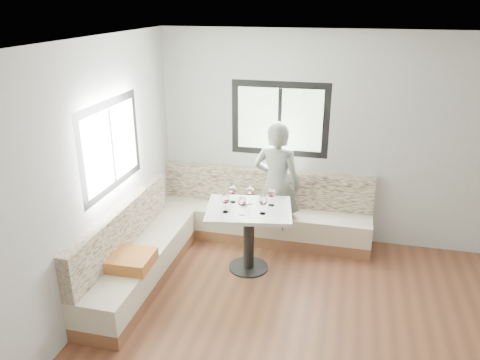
# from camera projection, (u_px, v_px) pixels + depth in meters

# --- Properties ---
(room) EXTENTS (5.01, 5.01, 2.81)m
(room) POSITION_uv_depth(u_px,v_px,m) (331.00, 222.00, 3.87)
(room) COLOR brown
(room) RESTS_ON ground
(banquette) EXTENTS (2.90, 2.80, 0.95)m
(banquette) POSITION_uv_depth(u_px,v_px,m) (212.00, 233.00, 5.99)
(banquette) COLOR brown
(banquette) RESTS_ON ground
(table) EXTENTS (1.11, 0.93, 0.82)m
(table) POSITION_uv_depth(u_px,v_px,m) (249.00, 224.00, 5.61)
(table) COLOR black
(table) RESTS_ON ground
(person) EXTENTS (0.69, 0.52, 1.72)m
(person) POSITION_uv_depth(u_px,v_px,m) (277.00, 186.00, 6.09)
(person) COLOR slate
(person) RESTS_ON ground
(olive_ramekin) EXTENTS (0.09, 0.09, 0.04)m
(olive_ramekin) POSITION_uv_depth(u_px,v_px,m) (244.00, 204.00, 5.60)
(olive_ramekin) COLOR white
(olive_ramekin) RESTS_ON table
(wine_glass_a) EXTENTS (0.10, 0.10, 0.23)m
(wine_glass_a) POSITION_uv_depth(u_px,v_px,m) (225.00, 200.00, 5.38)
(wine_glass_a) COLOR white
(wine_glass_a) RESTS_ON table
(wine_glass_b) EXTENTS (0.10, 0.10, 0.23)m
(wine_glass_b) POSITION_uv_depth(u_px,v_px,m) (242.00, 202.00, 5.32)
(wine_glass_b) COLOR white
(wine_glass_b) RESTS_ON table
(wine_glass_c) EXTENTS (0.10, 0.10, 0.23)m
(wine_glass_c) POSITION_uv_depth(u_px,v_px,m) (263.00, 201.00, 5.34)
(wine_glass_c) COLOR white
(wine_glass_c) RESTS_ON table
(wine_glass_d) EXTENTS (0.10, 0.10, 0.23)m
(wine_glass_d) POSITION_uv_depth(u_px,v_px,m) (250.00, 191.00, 5.60)
(wine_glass_d) COLOR white
(wine_glass_d) RESTS_ON table
(wine_glass_e) EXTENTS (0.10, 0.10, 0.23)m
(wine_glass_e) POSITION_uv_depth(u_px,v_px,m) (272.00, 193.00, 5.55)
(wine_glass_e) COLOR white
(wine_glass_e) RESTS_ON table
(wine_glass_f) EXTENTS (0.10, 0.10, 0.23)m
(wine_glass_f) POSITION_uv_depth(u_px,v_px,m) (233.00, 190.00, 5.64)
(wine_glass_f) COLOR white
(wine_glass_f) RESTS_ON table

